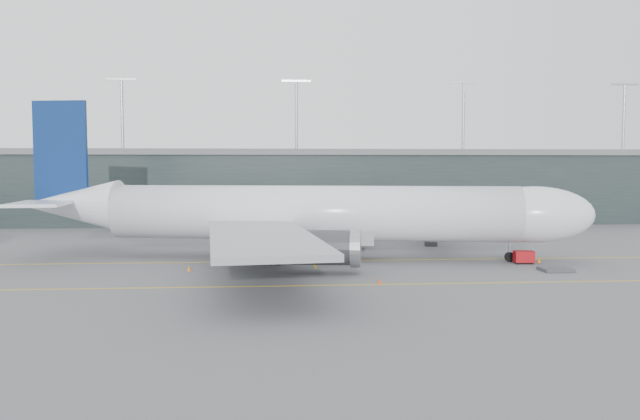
{
  "coord_description": "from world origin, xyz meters",
  "views": [
    {
      "loc": [
        0.04,
        -80.76,
        11.75
      ],
      "look_at": [
        5.91,
        -4.0,
        6.37
      ],
      "focal_mm": 35.0,
      "sensor_mm": 36.0,
      "label": 1
    }
  ],
  "objects": [
    {
      "name": "cone_wing_port",
      "position": [
        11.04,
        12.35,
        0.39
      ],
      "size": [
        0.49,
        0.49,
        0.78
      ],
      "primitive_type": "cone",
      "color": "red",
      "rests_on": "ground"
    },
    {
      "name": "taxiline_lead_main",
      "position": [
        5.0,
        20.0,
        0.01
      ],
      "size": [
        0.25,
        60.0,
        0.02
      ],
      "primitive_type": "cube",
      "color": "gold",
      "rests_on": "ground"
    },
    {
      "name": "taxiline_b",
      "position": [
        0.0,
        -20.0,
        0.01
      ],
      "size": [
        160.0,
        0.25,
        0.02
      ],
      "primitive_type": "cube",
      "color": "gold",
      "rests_on": "ground"
    },
    {
      "name": "cone_wing_stbd",
      "position": [
        10.68,
        -19.79,
        0.31
      ],
      "size": [
        0.39,
        0.39,
        0.62
      ],
      "primitive_type": "cone",
      "color": "#E1430C",
      "rests_on": "ground"
    },
    {
      "name": "taxiline_a",
      "position": [
        0.0,
        -4.0,
        0.01
      ],
      "size": [
        160.0,
        0.25,
        0.02
      ],
      "primitive_type": "cube",
      "color": "gold",
      "rests_on": "ground"
    },
    {
      "name": "ground",
      "position": [
        0.0,
        0.0,
        0.0
      ],
      "size": [
        320.0,
        320.0,
        0.0
      ],
      "primitive_type": "plane",
      "color": "#515156",
      "rests_on": "ground"
    },
    {
      "name": "jet_bridge",
      "position": [
        24.17,
        22.53,
        4.42
      ],
      "size": [
        7.59,
        43.04,
        5.91
      ],
      "rotation": [
        0.0,
        0.0,
        -0.12
      ],
      "color": "#2F2F34",
      "rests_on": "ground"
    },
    {
      "name": "cone_tail",
      "position": [
        -9.36,
        -10.42,
        0.34
      ],
      "size": [
        0.43,
        0.43,
        0.68
      ],
      "primitive_type": "cone",
      "color": "orange",
      "rests_on": "ground"
    },
    {
      "name": "gse_cart",
      "position": [
        30.34,
        -8.11,
        0.87
      ],
      "size": [
        2.41,
        1.66,
        1.56
      ],
      "rotation": [
        0.0,
        0.0,
        -0.09
      ],
      "color": "#9D0B10",
      "rests_on": "ground"
    },
    {
      "name": "terminal",
      "position": [
        -0.0,
        58.0,
        7.62
      ],
      "size": [
        240.0,
        36.0,
        29.0
      ],
      "color": "#1E292A",
      "rests_on": "ground"
    },
    {
      "name": "uld_a",
      "position": [
        -5.84,
        11.05,
        1.0
      ],
      "size": [
        2.4,
        2.08,
        1.89
      ],
      "rotation": [
        0.0,
        0.0,
        -0.22
      ],
      "color": "#37383C",
      "rests_on": "ground"
    },
    {
      "name": "uld_b",
      "position": [
        -2.99,
        10.86,
        0.86
      ],
      "size": [
        2.17,
        1.96,
        1.63
      ],
      "rotation": [
        0.0,
        0.0,
        -0.35
      ],
      "color": "#37383C",
      "rests_on": "ground"
    },
    {
      "name": "baggage_dolly",
      "position": [
        31.79,
        -13.6,
        0.2
      ],
      "size": [
        3.41,
        2.74,
        0.34
      ],
      "primitive_type": "cube",
      "rotation": [
        0.0,
        0.0,
        0.01
      ],
      "color": "#3C3C41",
      "rests_on": "ground"
    },
    {
      "name": "main_aircraft",
      "position": [
        4.63,
        -2.15,
        5.71
      ],
      "size": [
        72.31,
        67.13,
        20.34
      ],
      "rotation": [
        0.0,
        0.0,
        -0.18
      ],
      "color": "white",
      "rests_on": "ground"
    },
    {
      "name": "uld_c",
      "position": [
        0.12,
        9.5,
        1.05
      ],
      "size": [
        2.65,
        2.37,
        2.0
      ],
      "rotation": [
        0.0,
        0.0,
        0.33
      ],
      "color": "#37383C",
      "rests_on": "ground"
    },
    {
      "name": "cone_nose",
      "position": [
        32.51,
        -7.47,
        0.37
      ],
      "size": [
        0.47,
        0.47,
        0.75
      ],
      "primitive_type": "cone",
      "color": "orange",
      "rests_on": "ground"
    }
  ]
}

